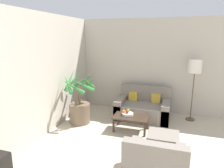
# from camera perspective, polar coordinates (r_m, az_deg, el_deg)

# --- Properties ---
(wall_back) EXTENTS (7.74, 0.06, 2.70)m
(wall_back) POSITION_cam_1_polar(r_m,az_deg,el_deg) (5.90, 20.92, 4.34)
(wall_back) COLOR #BCB2A3
(wall_back) RESTS_ON ground_plane
(wall_left) EXTENTS (0.06, 8.06, 2.70)m
(wall_left) POSITION_cam_1_polar(r_m,az_deg,el_deg) (3.86, -28.48, -0.83)
(wall_left) COLOR #BCB2A3
(wall_left) RESTS_ON ground_plane
(potted_palm) EXTENTS (0.91, 0.92, 1.39)m
(potted_palm) POSITION_cam_1_polar(r_m,az_deg,el_deg) (5.21, -9.25, -5.96)
(potted_palm) COLOR brown
(potted_palm) RESTS_ON ground_plane
(sofa_loveseat) EXTENTS (1.42, 0.88, 0.84)m
(sofa_loveseat) POSITION_cam_1_polar(r_m,az_deg,el_deg) (5.60, 8.83, -6.77)
(sofa_loveseat) COLOR gray
(sofa_loveseat) RESTS_ON ground_plane
(floor_lamp) EXTENTS (0.34, 0.34, 1.62)m
(floor_lamp) POSITION_cam_1_polar(r_m,az_deg,el_deg) (5.51, 22.61, 3.96)
(floor_lamp) COLOR brown
(floor_lamp) RESTS_ON ground_plane
(coffee_table) EXTENTS (0.82, 0.49, 0.36)m
(coffee_table) POSITION_cam_1_polar(r_m,az_deg,el_deg) (4.80, 5.38, -9.78)
(coffee_table) COLOR #38281E
(coffee_table) RESTS_ON ground_plane
(fruit_bowl) EXTENTS (0.27, 0.27, 0.05)m
(fruit_bowl) POSITION_cam_1_polar(r_m,az_deg,el_deg) (4.84, 4.47, -8.54)
(fruit_bowl) COLOR beige
(fruit_bowl) RESTS_ON coffee_table
(apple_red) EXTENTS (0.07, 0.07, 0.07)m
(apple_red) POSITION_cam_1_polar(r_m,az_deg,el_deg) (4.79, 4.34, -7.96)
(apple_red) COLOR red
(apple_red) RESTS_ON fruit_bowl
(apple_green) EXTENTS (0.08, 0.08, 0.08)m
(apple_green) POSITION_cam_1_polar(r_m,az_deg,el_deg) (4.88, 4.58, -7.51)
(apple_green) COLOR olive
(apple_green) RESTS_ON fruit_bowl
(orange_fruit) EXTENTS (0.07, 0.07, 0.07)m
(orange_fruit) POSITION_cam_1_polar(r_m,az_deg,el_deg) (4.83, 3.37, -7.76)
(orange_fruit) COLOR orange
(orange_fruit) RESTS_ON fruit_bowl
(armchair) EXTENTS (0.89, 0.80, 0.79)m
(armchair) POSITION_cam_1_polar(r_m,az_deg,el_deg) (3.37, 12.25, -21.96)
(armchair) COLOR gray
(armchair) RESTS_ON ground_plane
(ottoman) EXTENTS (0.58, 0.51, 0.40)m
(ottoman) POSITION_cam_1_polar(r_m,az_deg,el_deg) (4.08, 14.32, -16.19)
(ottoman) COLOR gray
(ottoman) RESTS_ON ground_plane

